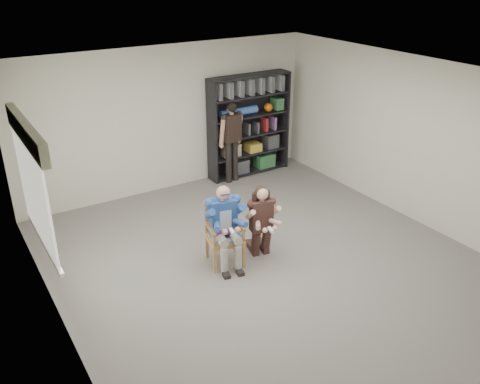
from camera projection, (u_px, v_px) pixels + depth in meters
room_shell at (275, 181)px, 7.03m from camera, size 6.00×7.00×2.80m
floor at (272, 267)px, 7.62m from camera, size 6.00×7.00×0.01m
window_left at (35, 188)px, 6.29m from camera, size 0.16×2.00×1.75m
armchair at (225, 234)px, 7.53m from camera, size 0.67×0.66×0.97m
seated_man at (225, 226)px, 7.47m from camera, size 0.70×0.86×1.26m
kneeling_woman at (262, 222)px, 7.68m from camera, size 0.65×0.87×1.15m
bookshelf at (249, 126)px, 10.52m from camera, size 1.80×0.38×2.10m
standing_man at (232, 143)px, 10.20m from camera, size 0.56×0.37×1.67m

